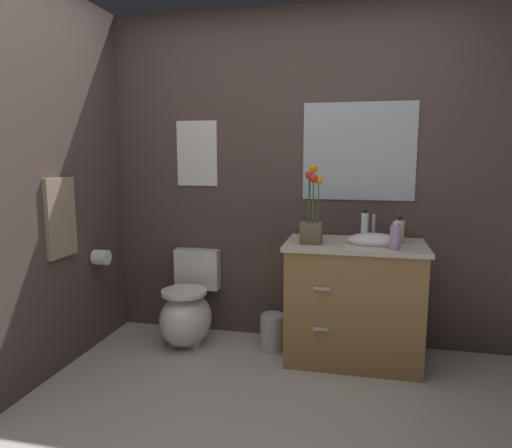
# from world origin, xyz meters

# --- Properties ---
(wall_back) EXTENTS (4.33, 0.05, 2.50)m
(wall_back) POSITION_xyz_m (0.20, 1.54, 1.25)
(wall_back) COLOR #4C3D38
(wall_back) RESTS_ON ground_plane
(wall_left) EXTENTS (0.05, 4.24, 2.50)m
(wall_left) POSITION_xyz_m (-1.42, 0.45, 1.25)
(wall_left) COLOR #4C3D38
(wall_left) RESTS_ON ground_plane
(toilet) EXTENTS (0.38, 0.59, 0.69)m
(toilet) POSITION_xyz_m (-0.73, 1.24, 0.24)
(toilet) COLOR white
(toilet) RESTS_ON ground_plane
(vanity_cabinet) EXTENTS (0.94, 0.56, 1.02)m
(vanity_cabinet) POSITION_xyz_m (0.51, 1.22, 0.43)
(vanity_cabinet) COLOR #9E7242
(vanity_cabinet) RESTS_ON ground_plane
(flower_vase) EXTENTS (0.14, 0.14, 0.53)m
(flower_vase) POSITION_xyz_m (0.21, 1.13, 1.00)
(flower_vase) COLOR brown
(flower_vase) RESTS_ON vanity_cabinet
(soap_bottle) EXTENTS (0.05, 0.05, 0.22)m
(soap_bottle) POSITION_xyz_m (0.56, 1.33, 0.94)
(soap_bottle) COLOR white
(soap_bottle) RESTS_ON vanity_cabinet
(lotion_bottle) EXTENTS (0.07, 0.07, 0.18)m
(lotion_bottle) POSITION_xyz_m (0.75, 1.04, 0.92)
(lotion_bottle) COLOR #B28CBF
(lotion_bottle) RESTS_ON vanity_cabinet
(hand_wash_bottle) EXTENTS (0.06, 0.06, 0.18)m
(hand_wash_bottle) POSITION_xyz_m (0.80, 1.29, 0.92)
(hand_wash_bottle) COLOR beige
(hand_wash_bottle) RESTS_ON vanity_cabinet
(trash_bin) EXTENTS (0.18, 0.18, 0.27)m
(trash_bin) POSITION_xyz_m (-0.07, 1.24, 0.14)
(trash_bin) COLOR #B7B7BC
(trash_bin) RESTS_ON ground_plane
(wall_poster) EXTENTS (0.33, 0.01, 0.50)m
(wall_poster) POSITION_xyz_m (-0.73, 1.51, 1.44)
(wall_poster) COLOR silver
(wall_mirror) EXTENTS (0.80, 0.01, 0.70)m
(wall_mirror) POSITION_xyz_m (0.51, 1.51, 1.45)
(wall_mirror) COLOR #B2BCC6
(hanging_towel) EXTENTS (0.03, 0.28, 0.52)m
(hanging_towel) POSITION_xyz_m (-1.38, 0.69, 1.02)
(hanging_towel) COLOR gray
(toilet_paper_roll) EXTENTS (0.11, 0.11, 0.11)m
(toilet_paper_roll) POSITION_xyz_m (-1.32, 1.05, 0.68)
(toilet_paper_roll) COLOR white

